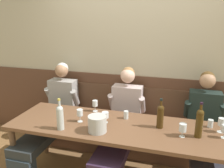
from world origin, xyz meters
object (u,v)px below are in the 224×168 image
wine_bottle_amber_mid (160,115)px  wine_glass_center_rear (80,113)px  person_left_seat (205,134)px  wine_glass_near_bucket (221,123)px  person_right_seat (121,124)px  water_tumbler_left (210,123)px  person_center_left_seat (52,114)px  wine_bottle_clear_water (199,122)px  wine_glass_center_front (183,128)px  water_tumbler_center (126,115)px  dining_table (116,131)px  wine_bottle_green_tall (60,117)px  wine_glass_right_end (105,115)px  wall_bench (129,133)px  ice_bucket (97,124)px  wine_glass_by_bottle (95,104)px

wine_bottle_amber_mid → wine_glass_center_rear: bearing=-173.4°
person_left_seat → wine_glass_near_bucket: bearing=-57.0°
person_right_seat → water_tumbler_left: 1.05m
person_center_left_seat → wine_glass_near_bucket: (2.10, -0.19, 0.24)m
wine_glass_center_rear → wine_bottle_clear_water: bearing=0.1°
wine_bottle_amber_mid → water_tumbler_left: 0.57m
person_center_left_seat → wine_glass_center_front: person_center_left_seat is taller
person_center_left_seat → person_right_seat: size_ratio=1.01×
wine_glass_center_rear → water_tumbler_center: size_ratio=1.57×
water_tumbler_left → person_left_seat: bearing=108.6°
water_tumbler_left → dining_table: bearing=-166.8°
wine_bottle_green_tall → water_tumbler_left: 1.64m
person_center_left_seat → water_tumbler_left: 2.02m
person_right_seat → wine_glass_center_front: (0.73, -0.39, 0.24)m
person_right_seat → wine_glass_center_rear: 0.59m
person_right_seat → wine_glass_near_bucket: bearing=-9.3°
person_left_seat → water_tumbler_left: (0.03, -0.09, 0.18)m
wine_bottle_clear_water → water_tumbler_left: wine_bottle_clear_water is taller
water_tumbler_left → person_center_left_seat: bearing=177.4°
wine_glass_near_bucket → wine_bottle_clear_water: bearing=-143.6°
wine_glass_center_front → wine_glass_right_end: size_ratio=1.12×
person_left_seat → dining_table: bearing=-161.7°
dining_table → wine_bottle_clear_water: wine_bottle_clear_water is taller
dining_table → wine_glass_center_rear: (-0.43, -0.03, 0.18)m
water_tumbler_center → water_tumbler_left: water_tumbler_center is taller
wall_bench → person_left_seat: (0.97, -0.37, 0.33)m
wall_bench → wine_glass_near_bucket: wall_bench is taller
dining_table → water_tumbler_left: size_ratio=28.03×
person_left_seat → person_right_seat: bearing=180.0°
wine_bottle_clear_water → person_left_seat: bearing=72.1°
person_left_seat → water_tumbler_left: size_ratio=14.57×
person_center_left_seat → wine_glass_center_rear: (0.58, -0.36, 0.24)m
person_right_seat → wine_bottle_clear_water: (0.89, -0.35, 0.30)m
wall_bench → wine_bottle_amber_mid: (0.47, -0.62, 0.61)m
person_right_seat → water_tumbler_left: person_right_seat is taller
dining_table → ice_bucket: bearing=-127.2°
wall_bench → wine_glass_right_end: 0.88m
person_center_left_seat → wine_bottle_amber_mid: (1.48, -0.26, 0.28)m
person_right_seat → wine_glass_center_front: person_right_seat is taller
wine_glass_right_end → ice_bucket: bearing=-93.3°
wine_bottle_amber_mid → wine_glass_center_rear: size_ratio=2.22×
wine_glass_center_rear → water_tumbler_center: wine_glass_center_rear is taller
person_center_left_seat → wine_glass_center_front: (1.72, -0.40, 0.23)m
wall_bench → water_tumbler_left: 1.21m
wine_bottle_clear_water → wine_glass_by_bottle: (-1.23, 0.33, -0.06)m
wine_bottle_clear_water → wine_bottle_amber_mid: 0.40m
wall_bench → wine_glass_center_front: 1.18m
wine_bottle_green_tall → water_tumbler_center: wine_bottle_green_tall is taller
dining_table → ice_bucket: (-0.15, -0.20, 0.16)m
person_center_left_seat → wine_glass_right_end: (0.87, -0.30, 0.22)m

